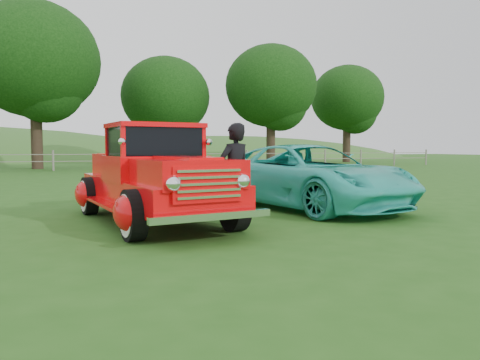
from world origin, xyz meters
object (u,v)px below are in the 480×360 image
object	(u,v)px
tree_near_west	(34,60)
tree_far_east	(347,98)
tree_mid_east	(271,86)
teal_sedan	(309,176)
tree_near_east	(165,97)
red_pickup	(154,179)
man	(234,174)

from	to	relation	value
tree_near_west	tree_far_east	size ratio (longest dim) A/B	1.18
tree_mid_east	teal_sedan	xyz separation A→B (m)	(-10.20, -24.88, -5.46)
tree_near_east	tree_far_east	distance (m)	17.04
red_pickup	man	distance (m)	1.48
teal_sedan	man	world-z (taller)	man
tree_mid_east	tree_far_east	bearing A→B (deg)	18.43
tree_mid_east	red_pickup	xyz separation A→B (m)	(-13.79, -25.67, -5.38)
tree_near_east	tree_far_east	world-z (taller)	tree_far_east
tree_near_east	tree_mid_east	size ratio (longest dim) A/B	0.88
tree_near_east	man	world-z (taller)	tree_near_east
tree_far_east	red_pickup	distance (m)	36.97
teal_sedan	man	bearing A→B (deg)	-159.92
tree_far_east	red_pickup	size ratio (longest dim) A/B	1.71
tree_mid_east	teal_sedan	world-z (taller)	tree_mid_east
tree_near_west	tree_near_east	xyz separation A→B (m)	(9.00, 4.00, -1.55)
tree_far_east	man	xyz separation A→B (m)	(-21.51, -29.40, -4.97)
teal_sedan	tree_mid_east	bearing A→B (deg)	54.31
tree_near_west	tree_near_east	distance (m)	9.97
man	red_pickup	bearing A→B (deg)	-51.06
red_pickup	man	world-z (taller)	man
tree_near_west	tree_far_east	world-z (taller)	tree_near_west
tree_near_west	man	size ratio (longest dim) A/B	5.84
teal_sedan	man	size ratio (longest dim) A/B	2.88
tree_near_west	man	distance (m)	25.50
red_pickup	tree_mid_east	bearing A→B (deg)	53.06
tree_far_east	red_pickup	world-z (taller)	tree_far_east
tree_mid_east	tree_near_east	bearing A→B (deg)	165.96
tree_mid_east	teal_sedan	size ratio (longest dim) A/B	1.84
tree_near_west	tree_near_east	bearing A→B (deg)	23.96
red_pickup	teal_sedan	world-z (taller)	red_pickup
tree_near_east	teal_sedan	bearing A→B (deg)	-94.69
tree_mid_east	tree_near_west	bearing A→B (deg)	-173.29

